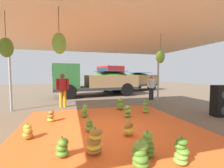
{
  "coord_description": "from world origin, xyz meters",
  "views": [
    {
      "loc": [
        -1.17,
        -4.49,
        1.7
      ],
      "look_at": [
        0.46,
        1.39,
        1.29
      ],
      "focal_mm": 24.12,
      "sensor_mm": 36.0,
      "label": 1
    }
  ],
  "objects": [
    {
      "name": "ground_plane",
      "position": [
        0.0,
        3.0,
        0.0
      ],
      "size": [
        40.0,
        40.0,
        0.0
      ],
      "primitive_type": "plane",
      "color": "brown"
    },
    {
      "name": "tarp_orange",
      "position": [
        0.0,
        0.0,
        0.01
      ],
      "size": [
        5.6,
        5.55,
        0.01
      ],
      "primitive_type": "cube",
      "color": "#E05B23",
      "rests_on": "ground"
    },
    {
      "name": "tent_canopy",
      "position": [
        -0.01,
        -0.11,
        2.81
      ],
      "size": [
        8.0,
        7.0,
        2.9
      ],
      "color": "#9EA0A5",
      "rests_on": "ground"
    },
    {
      "name": "banana_bunch_0",
      "position": [
        -2.26,
        -0.22,
        0.19
      ],
      "size": [
        0.33,
        0.33,
        0.43
      ],
      "color": "#996628",
      "rests_on": "tarp_orange"
    },
    {
      "name": "banana_bunch_1",
      "position": [
        0.97,
        0.94,
        0.23
      ],
      "size": [
        0.37,
        0.37,
        0.51
      ],
      "color": "#60932D",
      "rests_on": "tarp_orange"
    },
    {
      "name": "banana_bunch_2",
      "position": [
        0.35,
        -1.78,
        0.24
      ],
      "size": [
        0.38,
        0.37,
        0.54
      ],
      "color": "#477523",
      "rests_on": "tarp_orange"
    },
    {
      "name": "banana_bunch_3",
      "position": [
        2.45,
        2.29,
        0.2
      ],
      "size": [
        0.3,
        0.32,
        0.46
      ],
      "color": "#75A83D",
      "rests_on": "tarp_orange"
    },
    {
      "name": "banana_bunch_4",
      "position": [
        -1.86,
        1.15,
        0.19
      ],
      "size": [
        0.33,
        0.33,
        0.45
      ],
      "color": "gold",
      "rests_on": "tarp_orange"
    },
    {
      "name": "banana_bunch_5",
      "position": [
        0.81,
        -2.21,
        0.24
      ],
      "size": [
        0.35,
        0.33,
        0.56
      ],
      "color": "#75A83D",
      "rests_on": "tarp_orange"
    },
    {
      "name": "banana_bunch_6",
      "position": [
        -0.69,
        -1.38,
        0.25
      ],
      "size": [
        0.48,
        0.48,
        0.57
      ],
      "color": "#996628",
      "rests_on": "tarp_orange"
    },
    {
      "name": "banana_bunch_7",
      "position": [
        1.97,
        1.36,
        0.22
      ],
      "size": [
        0.31,
        0.3,
        0.5
      ],
      "color": "#75A83D",
      "rests_on": "tarp_orange"
    },
    {
      "name": "banana_bunch_8",
      "position": [
        0.36,
        -0.71,
        0.19
      ],
      "size": [
        0.36,
        0.38,
        0.43
      ],
      "color": "gold",
      "rests_on": "tarp_orange"
    },
    {
      "name": "banana_bunch_9",
      "position": [
        -0.64,
        -0.12,
        0.18
      ],
      "size": [
        0.3,
        0.3,
        0.41
      ],
      "color": "#60932D",
      "rests_on": "tarp_orange"
    },
    {
      "name": "banana_bunch_10",
      "position": [
        0.02,
        -2.11,
        0.24
      ],
      "size": [
        0.45,
        0.44,
        0.53
      ],
      "color": "#518428",
      "rests_on": "tarp_orange"
    },
    {
      "name": "banana_bunch_11",
      "position": [
        -1.35,
        -1.37,
        0.2
      ],
      "size": [
        0.34,
        0.36,
        0.44
      ],
      "color": "#518428",
      "rests_on": "tarp_orange"
    },
    {
      "name": "banana_bunch_12",
      "position": [
        -0.65,
        1.39,
        0.24
      ],
      "size": [
        0.34,
        0.33,
        0.54
      ],
      "color": "#518428",
      "rests_on": "tarp_orange"
    },
    {
      "name": "banana_bunch_13",
      "position": [
        1.1,
        2.23,
        0.25
      ],
      "size": [
        0.44,
        0.44,
        0.56
      ],
      "color": "#477523",
      "rests_on": "tarp_orange"
    },
    {
      "name": "cargo_truck_main",
      "position": [
        0.59,
        7.11,
        1.23
      ],
      "size": [
        6.46,
        2.72,
        2.4
      ],
      "color": "#2D2D2D",
      "rests_on": "ground"
    },
    {
      "name": "cargo_truck_far",
      "position": [
        4.27,
        9.45,
        1.21
      ],
      "size": [
        6.59,
        3.97,
        2.4
      ],
      "color": "#2D2D2D",
      "rests_on": "ground"
    },
    {
      "name": "worker_0",
      "position": [
        3.94,
        4.29,
        0.94
      ],
      "size": [
        0.59,
        0.36,
        1.61
      ],
      "color": "#26262D",
      "rests_on": "ground"
    },
    {
      "name": "worker_1",
      "position": [
        -1.56,
        3.51,
        1.0
      ],
      "size": [
        0.63,
        0.38,
        1.72
      ],
      "color": "orange",
      "rests_on": "ground"
    },
    {
      "name": "speaker_stack",
      "position": [
        4.61,
        0.09,
        0.63
      ],
      "size": [
        0.65,
        0.52,
        1.25
      ],
      "color": "black",
      "rests_on": "ground"
    }
  ]
}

